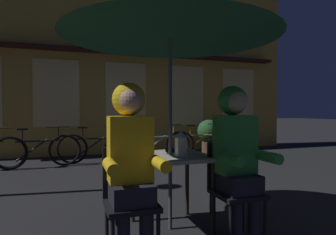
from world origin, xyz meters
TOP-DOWN VIEW (x-y plane):
  - ground_plane at (0.00, 0.00)m, footprint 60.00×60.00m
  - cafe_table at (0.00, 0.00)m, footprint 0.72×0.72m
  - patio_umbrella at (0.00, 0.00)m, footprint 2.10×2.10m
  - lantern at (0.07, -0.11)m, footprint 0.11×0.11m
  - chair_left at (-0.48, -0.37)m, footprint 0.40×0.40m
  - chair_right at (0.48, -0.37)m, footprint 0.40×0.40m
  - person_left_hooded at (-0.48, -0.43)m, footprint 0.45×0.56m
  - person_right_hooded at (0.48, -0.43)m, footprint 0.45×0.56m
  - shopfront_building at (0.52, 5.40)m, footprint 10.00×0.93m
  - bicycle_second at (-1.55, 3.71)m, footprint 1.68×0.23m
  - bicycle_third at (-0.39, 3.85)m, footprint 1.67×0.24m
  - bicycle_fourth at (1.04, 3.76)m, footprint 1.67×0.27m
  - bicycle_fifth at (2.17, 3.84)m, footprint 1.67×0.32m
  - book at (0.12, 0.21)m, footprint 0.23×0.19m
  - potted_plant at (2.54, 4.15)m, footprint 0.60×0.60m

SIDE VIEW (x-z plane):
  - ground_plane at x=0.00m, z-range 0.00..0.00m
  - bicycle_second at x=-1.55m, z-range -0.07..0.77m
  - bicycle_third at x=-0.39m, z-range -0.07..0.77m
  - bicycle_fourth at x=1.04m, z-range -0.07..0.77m
  - bicycle_fifth at x=2.17m, z-range -0.07..0.77m
  - chair_left at x=-0.48m, z-range 0.05..0.92m
  - chair_right at x=0.48m, z-range 0.05..0.92m
  - potted_plant at x=2.54m, z-range 0.08..1.00m
  - cafe_table at x=0.00m, z-range 0.27..1.01m
  - book at x=0.12m, z-range 0.74..0.76m
  - person_left_hooded at x=-0.48m, z-range 0.15..1.55m
  - person_right_hooded at x=0.48m, z-range 0.15..1.55m
  - lantern at x=0.07m, z-range 0.75..0.98m
  - patio_umbrella at x=0.00m, z-range 0.90..3.21m
  - shopfront_building at x=0.52m, z-range -0.01..6.19m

